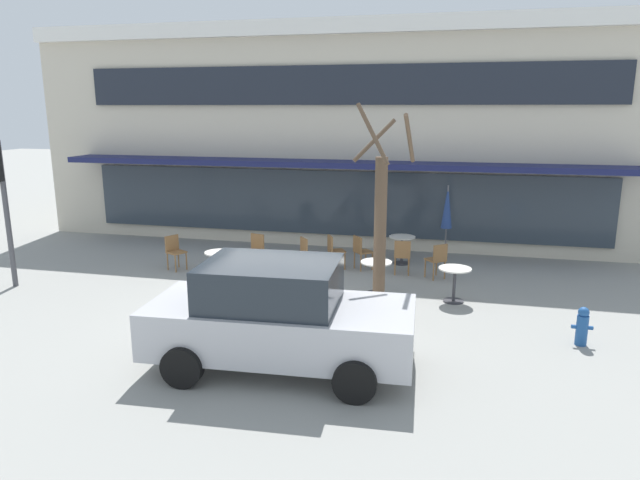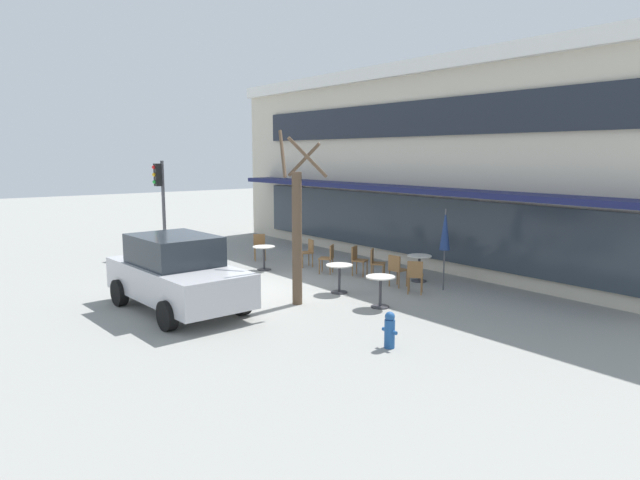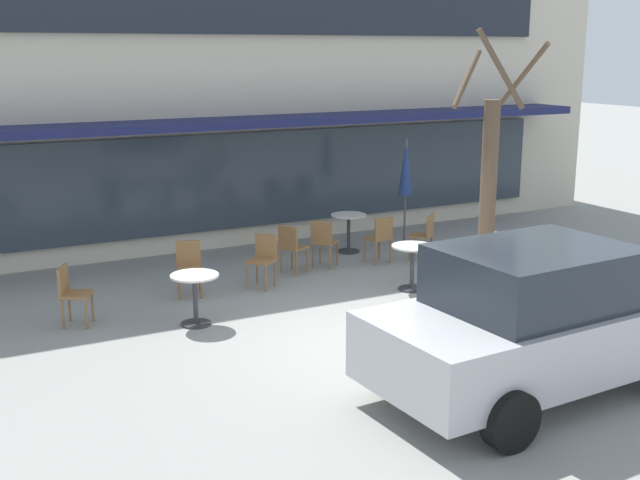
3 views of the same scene
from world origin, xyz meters
The scene contains 16 objects.
ground_plane centered at (0.00, 0.00, 0.00)m, with size 80.00×80.00×0.00m, color gray.
building_facade centered at (0.00, 9.96, 3.29)m, with size 19.26×9.10×6.57m.
cafe_table_near_wall centered at (2.12, 4.51, 0.52)m, with size 0.70×0.70×0.76m.
cafe_table_streetside centered at (3.51, 1.67, 0.52)m, with size 0.70×0.70×0.76m.
cafe_table_by_tree centered at (1.79, 1.81, 0.52)m, with size 0.70×0.70×0.76m.
cafe_table_mid_patio centered at (-1.97, 1.82, 0.52)m, with size 0.70×0.70×0.76m.
patio_umbrella_green_folded centered at (3.26, 4.24, 1.63)m, with size 0.28×0.28×2.20m.
cafe_chair_0 centered at (3.09, 3.31, 0.53)m, with size 0.56×0.56×0.89m.
cafe_chair_1 centered at (2.22, 3.49, 0.53)m, with size 0.44×0.44×0.89m.
cafe_chair_2 centered at (1.14, 3.71, 0.53)m, with size 0.56×0.56×0.89m.
cafe_chair_3 centered at (0.45, 3.62, 0.53)m, with size 0.54×0.54×0.89m.
cafe_chair_4 centered at (-1.58, 3.25, 0.53)m, with size 0.49×0.49×0.89m.
cafe_chair_5 centered at (-0.32, 3.11, 0.53)m, with size 0.56×0.56×0.89m.
cafe_chair_6 centered at (-3.56, 2.63, 0.53)m, with size 0.54×0.54×0.89m.
parked_sedan centered at (0.77, -2.26, 0.88)m, with size 4.29×2.18×1.76m.
street_tree centered at (2.06, 0.28, 1.83)m, with size 1.18×1.17×4.20m.
Camera 3 is at (-5.54, -8.82, 3.92)m, focal length 45.00 mm.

